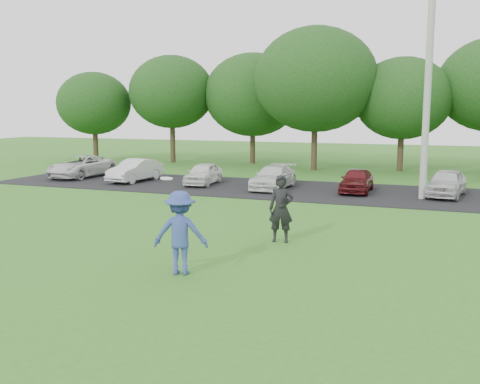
% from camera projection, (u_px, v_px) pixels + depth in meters
% --- Properties ---
extents(ground, '(100.00, 100.00, 0.00)m').
position_uv_depth(ground, '(186.00, 269.00, 12.33)').
color(ground, '#387220').
rests_on(ground, ground).
extents(parking_lot, '(32.00, 6.50, 0.03)m').
position_uv_depth(parking_lot, '(314.00, 191.00, 24.34)').
color(parking_lot, black).
rests_on(parking_lot, ground).
extents(utility_pole, '(0.28, 0.28, 10.37)m').
position_uv_depth(utility_pole, '(429.00, 71.00, 21.30)').
color(utility_pole, '#A9AAA5').
rests_on(utility_pole, ground).
extents(frisbee_player, '(1.36, 1.02, 2.18)m').
position_uv_depth(frisbee_player, '(180.00, 233.00, 11.84)').
color(frisbee_player, '#344795').
rests_on(frisbee_player, ground).
extents(camera_bystander, '(0.74, 0.54, 1.87)m').
position_uv_depth(camera_bystander, '(281.00, 209.00, 14.74)').
color(camera_bystander, black).
rests_on(camera_bystander, ground).
extents(parked_cars, '(28.09, 4.65, 1.23)m').
position_uv_depth(parked_cars, '(293.00, 177.00, 24.69)').
color(parked_cars, silver).
rests_on(parked_cars, parking_lot).
extents(tree_row, '(42.39, 9.85, 8.64)m').
position_uv_depth(tree_row, '(377.00, 89.00, 32.10)').
color(tree_row, '#38281C').
rests_on(tree_row, ground).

